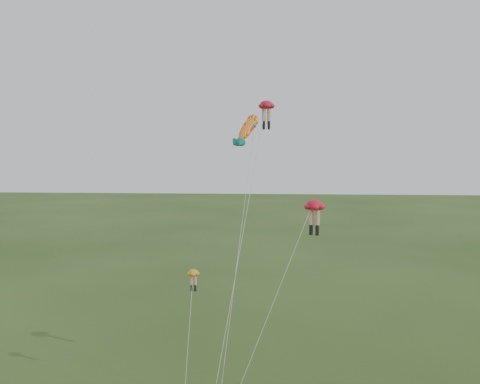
{
  "coord_description": "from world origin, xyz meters",
  "views": [
    {
      "loc": [
        3.47,
        -32.05,
        16.67
      ],
      "look_at": [
        0.91,
        6.0,
        13.31
      ],
      "focal_mm": 40.0,
      "sensor_mm": 36.0,
      "label": 1
    }
  ],
  "objects": [
    {
      "name": "legs_kite_yellow",
      "position": [
        -1.83,
        1.33,
        7.83
      ],
      "size": [
        1.0,
        3.82,
        8.69
      ],
      "rotation": [
        0.0,
        0.0,
        -0.23
      ],
      "color": "gold",
      "rests_on": "ground"
    },
    {
      "name": "legs_kite_red_high",
      "position": [
        2.63,
        9.8,
        19.21
      ],
      "size": [
        3.93,
        13.09,
        20.14
      ],
      "rotation": [
        0.0,
        0.0,
        -0.12
      ],
      "color": "red",
      "rests_on": "ground"
    },
    {
      "name": "legs_kite_red_mid",
      "position": [
        5.9,
        2.77,
        12.4
      ],
      "size": [
        6.37,
        5.25,
        13.13
      ],
      "rotation": [
        0.0,
        0.0,
        -0.32
      ],
      "color": "red",
      "rests_on": "ground"
    },
    {
      "name": "fish_kite",
      "position": [
        1.47,
        5.88,
        17.78
      ],
      "size": [
        2.64,
        8.03,
        19.11
      ],
      "rotation": [
        0.66,
        0.0,
        -0.47
      ],
      "color": "yellow",
      "rests_on": "ground"
    }
  ]
}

